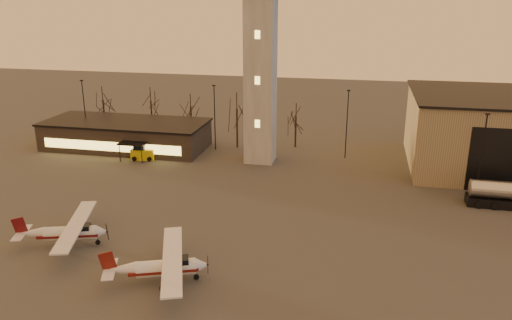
# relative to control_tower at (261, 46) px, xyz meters

# --- Properties ---
(ground) EXTENTS (220.00, 220.00, 0.00)m
(ground) POSITION_rel_control_tower_xyz_m (0.00, -30.00, -16.33)
(ground) COLOR #3A3836
(ground) RESTS_ON ground
(control_tower) EXTENTS (6.80, 6.80, 32.60)m
(control_tower) POSITION_rel_control_tower_xyz_m (0.00, 0.00, 0.00)
(control_tower) COLOR gray
(control_tower) RESTS_ON ground
(terminal) EXTENTS (25.40, 12.20, 4.30)m
(terminal) POSITION_rel_control_tower_xyz_m (-21.99, 1.98, -14.17)
(terminal) COLOR black
(terminal) RESTS_ON ground
(light_poles) EXTENTS (58.50, 12.25, 10.14)m
(light_poles) POSITION_rel_control_tower_xyz_m (0.50, 1.00, -10.92)
(light_poles) COLOR black
(light_poles) RESTS_ON ground
(tree_row) EXTENTS (37.20, 9.20, 8.80)m
(tree_row) POSITION_rel_control_tower_xyz_m (-13.70, 9.16, -10.39)
(tree_row) COLOR black
(tree_row) RESTS_ON ground
(cessna_front) EXTENTS (9.35, 11.38, 3.21)m
(cessna_front) POSITION_rel_control_tower_xyz_m (-0.73, -33.59, -15.23)
(cessna_front) COLOR silver
(cessna_front) RESTS_ON ground
(cessna_rear) EXTENTS (9.23, 11.37, 3.17)m
(cessna_rear) POSITION_rel_control_tower_xyz_m (-12.03, -29.51, -15.24)
(cessna_rear) COLOR silver
(cessna_rear) RESTS_ON ground
(fuel_truck) EXTENTS (8.12, 2.78, 2.99)m
(fuel_truck) POSITION_rel_control_tower_xyz_m (30.43, -10.66, -15.14)
(fuel_truck) COLOR black
(fuel_truck) RESTS_ON ground
(service_cart) EXTENTS (3.58, 2.54, 2.12)m
(service_cart) POSITION_rel_control_tower_xyz_m (-16.96, -3.01, -15.52)
(service_cart) COLOR gold
(service_cart) RESTS_ON ground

